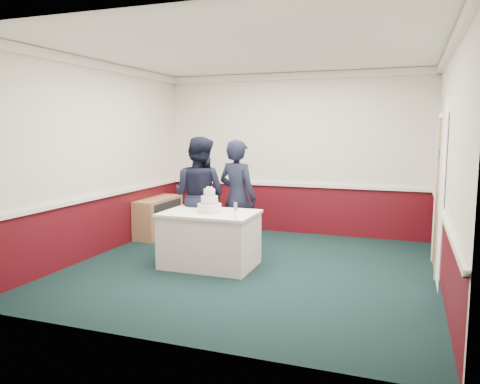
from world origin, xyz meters
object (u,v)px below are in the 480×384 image
(cake_table, at_px, (210,239))
(wedding_cake, at_px, (209,204))
(sideboard, at_px, (159,217))
(cake_knife, at_px, (202,214))
(person_woman, at_px, (237,198))
(champagne_flute, at_px, (236,207))
(person_man, at_px, (199,196))

(cake_table, relative_size, wedding_cake, 3.63)
(sideboard, xyz_separation_m, cake_table, (1.68, -1.49, 0.05))
(cake_knife, distance_m, person_woman, 0.96)
(champagne_flute, xyz_separation_m, person_man, (-0.93, 0.87, -0.00))
(cake_knife, xyz_separation_m, person_woman, (0.18, 0.93, 0.11))
(wedding_cake, distance_m, champagne_flute, 0.57)
(wedding_cake, bearing_deg, cake_knife, -98.53)
(sideboard, xyz_separation_m, champagne_flute, (2.18, -1.77, 0.58))
(wedding_cake, bearing_deg, sideboard, 138.47)
(wedding_cake, height_order, cake_knife, wedding_cake)
(sideboard, height_order, wedding_cake, wedding_cake)
(person_woman, bearing_deg, person_man, 29.27)
(person_woman, bearing_deg, wedding_cake, 93.80)
(champagne_flute, height_order, person_man, person_man)
(cake_table, distance_m, person_woman, 0.90)
(wedding_cake, height_order, champagne_flute, wedding_cake)
(person_woman, bearing_deg, champagne_flute, 124.58)
(wedding_cake, bearing_deg, cake_table, -90.00)
(cake_table, height_order, cake_knife, cake_knife)
(sideboard, relative_size, cake_knife, 5.45)
(sideboard, xyz_separation_m, person_man, (1.25, -0.90, 0.57))
(sideboard, bearing_deg, cake_table, -41.53)
(cake_table, bearing_deg, person_woman, 78.07)
(wedding_cake, bearing_deg, person_woman, 78.07)
(person_man, bearing_deg, cake_knife, 123.85)
(wedding_cake, xyz_separation_m, person_woman, (0.15, 0.73, 0.00))
(wedding_cake, relative_size, person_man, 0.20)
(person_man, bearing_deg, champagne_flute, 143.87)
(person_man, bearing_deg, sideboard, -28.76)
(cake_table, bearing_deg, champagne_flute, -29.25)
(cake_knife, relative_size, person_man, 0.12)
(sideboard, relative_size, person_man, 0.65)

